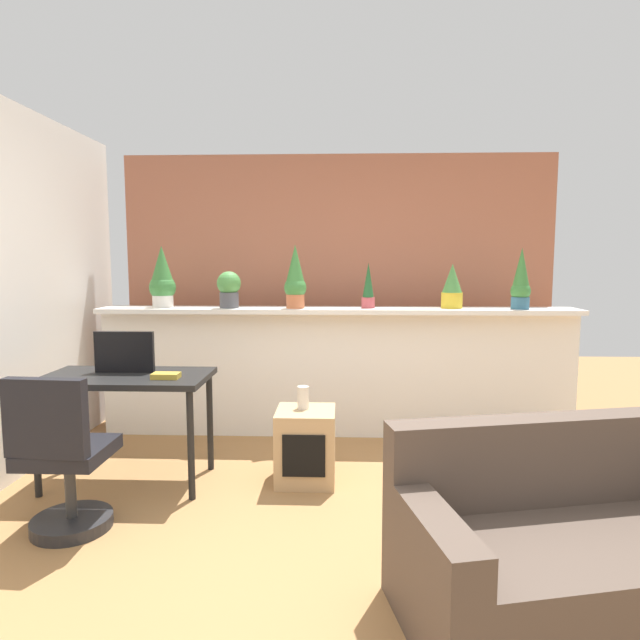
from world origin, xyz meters
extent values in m
plane|color=#9E7042|center=(0.00, 0.00, 0.00)|extent=(12.00, 12.00, 0.00)
cube|color=white|center=(0.00, 2.00, 0.54)|extent=(4.03, 0.16, 1.07)
cube|color=white|center=(0.00, 1.96, 1.09)|extent=(4.03, 0.37, 0.04)
cube|color=#AD664C|center=(0.00, 2.60, 1.25)|extent=(4.03, 0.10, 2.50)
cylinder|color=silver|center=(-1.50, 2.00, 1.17)|extent=(0.18, 0.18, 0.10)
sphere|color=#3D843D|center=(-1.50, 2.00, 1.28)|extent=(0.22, 0.22, 0.22)
cone|color=#3D843D|center=(-1.50, 2.00, 1.48)|extent=(0.19, 0.19, 0.31)
cylinder|color=#4C4C51|center=(-0.91, 1.94, 1.18)|extent=(0.16, 0.16, 0.13)
sphere|color=#4C9347|center=(-0.91, 1.94, 1.32)|extent=(0.20, 0.20, 0.20)
cylinder|color=#C66B42|center=(-0.35, 1.93, 1.17)|extent=(0.15, 0.15, 0.12)
sphere|color=#3D843D|center=(-0.35, 1.93, 1.29)|extent=(0.19, 0.19, 0.19)
cone|color=#3D843D|center=(-0.35, 1.93, 1.49)|extent=(0.16, 0.16, 0.32)
cylinder|color=#B7474C|center=(0.26, 1.97, 1.16)|extent=(0.11, 0.11, 0.09)
cone|color=#235B2D|center=(0.26, 1.97, 1.35)|extent=(0.09, 0.09, 0.29)
cylinder|color=gold|center=(0.97, 1.99, 1.18)|extent=(0.18, 0.18, 0.13)
cone|color=#4C9347|center=(0.97, 1.99, 1.37)|extent=(0.16, 0.16, 0.24)
cylinder|color=#386B84|center=(1.52, 1.93, 1.16)|extent=(0.15, 0.15, 0.10)
sphere|color=#3D843D|center=(1.52, 1.93, 1.26)|extent=(0.16, 0.16, 0.16)
cone|color=#3D843D|center=(1.52, 1.93, 1.46)|extent=(0.14, 0.14, 0.33)
cylinder|color=black|center=(-1.91, 0.67, 0.35)|extent=(0.04, 0.04, 0.71)
cylinder|color=black|center=(-0.91, 0.67, 0.35)|extent=(0.04, 0.04, 0.71)
cylinder|color=black|center=(-1.91, 1.17, 0.35)|extent=(0.04, 0.04, 0.71)
cylinder|color=black|center=(-0.91, 1.17, 0.35)|extent=(0.04, 0.04, 0.71)
cube|color=black|center=(-1.41, 0.92, 0.73)|extent=(1.10, 0.60, 0.04)
cube|color=black|center=(-1.45, 1.00, 0.89)|extent=(0.41, 0.04, 0.28)
cylinder|color=#262628|center=(-1.49, 0.27, 0.04)|extent=(0.44, 0.44, 0.07)
cylinder|color=#333333|center=(-1.49, 0.27, 0.24)|extent=(0.06, 0.06, 0.34)
cube|color=black|center=(-1.49, 0.27, 0.45)|extent=(0.44, 0.44, 0.08)
cube|color=black|center=(-1.50, 0.08, 0.70)|extent=(0.44, 0.10, 0.42)
cube|color=tan|center=(-0.20, 0.99, 0.25)|extent=(0.40, 0.40, 0.50)
cube|color=black|center=(-0.20, 0.80, 0.25)|extent=(0.28, 0.04, 0.28)
cylinder|color=silver|center=(-0.22, 1.03, 0.58)|extent=(0.08, 0.08, 0.15)
cube|color=gold|center=(-1.11, 0.82, 0.77)|extent=(0.17, 0.10, 0.04)
cube|color=brown|center=(1.07, -0.43, 0.20)|extent=(1.69, 1.07, 0.40)
cube|color=brown|center=(1.01, -0.13, 0.60)|extent=(1.56, 0.49, 0.40)
cube|color=brown|center=(0.38, -0.57, 0.48)|extent=(0.32, 0.78, 0.16)
camera|label=1|loc=(0.03, -2.59, 1.51)|focal=30.31mm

